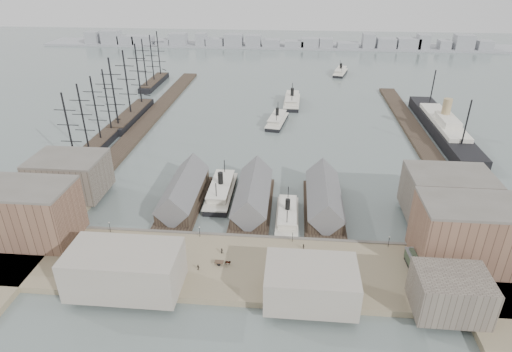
# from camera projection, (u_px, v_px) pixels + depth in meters

# --- Properties ---
(ground) EXTENTS (900.00, 900.00, 0.00)m
(ground) POSITION_uv_depth(u_px,v_px,m) (248.00, 232.00, 144.86)
(ground) COLOR #566462
(ground) RESTS_ON ground
(quay) EXTENTS (180.00, 30.00, 2.00)m
(quay) POSITION_uv_depth(u_px,v_px,m) (241.00, 268.00, 126.68)
(quay) COLOR #7E7055
(quay) RESTS_ON ground
(seawall) EXTENTS (180.00, 1.20, 2.30)m
(seawall) POSITION_uv_depth(u_px,v_px,m) (246.00, 238.00, 139.73)
(seawall) COLOR #59544C
(seawall) RESTS_ON ground
(west_wharf) EXTENTS (10.00, 220.00, 1.60)m
(west_wharf) POSITION_uv_depth(u_px,v_px,m) (146.00, 122.00, 238.52)
(west_wharf) COLOR #2D231C
(west_wharf) RESTS_ON ground
(east_wharf) EXTENTS (10.00, 180.00, 1.60)m
(east_wharf) POSITION_uv_depth(u_px,v_px,m) (419.00, 138.00, 218.04)
(east_wharf) COLOR #2D231C
(east_wharf) RESTS_ON ground
(ferry_shed_west) EXTENTS (14.00, 42.00, 12.60)m
(ferry_shed_west) POSITION_uv_depth(u_px,v_px,m) (184.00, 192.00, 159.77)
(ferry_shed_west) COLOR #2D231C
(ferry_shed_west) RESTS_ON ground
(ferry_shed_center) EXTENTS (14.00, 42.00, 12.60)m
(ferry_shed_center) POSITION_uv_depth(u_px,v_px,m) (253.00, 195.00, 157.70)
(ferry_shed_center) COLOR #2D231C
(ferry_shed_center) RESTS_ON ground
(ferry_shed_east) EXTENTS (14.00, 42.00, 12.60)m
(ferry_shed_east) POSITION_uv_depth(u_px,v_px,m) (324.00, 199.00, 155.63)
(ferry_shed_east) COLOR #2D231C
(ferry_shed_east) RESTS_ON ground
(warehouse_west_front) EXTENTS (32.00, 18.00, 18.00)m
(warehouse_west_front) POSITION_uv_depth(u_px,v_px,m) (23.00, 213.00, 134.78)
(warehouse_west_front) COLOR brown
(warehouse_west_front) RESTS_ON west_land
(warehouse_west_back) EXTENTS (26.00, 20.00, 14.00)m
(warehouse_west_back) POSITION_uv_depth(u_px,v_px,m) (70.00, 176.00, 162.28)
(warehouse_west_back) COLOR #60564C
(warehouse_west_back) RESTS_ON west_land
(warehouse_east_front) EXTENTS (30.00, 18.00, 19.00)m
(warehouse_east_front) POSITION_uv_depth(u_px,v_px,m) (470.00, 234.00, 123.73)
(warehouse_east_front) COLOR brown
(warehouse_east_front) RESTS_ON east_land
(warehouse_east_back) EXTENTS (28.00, 20.00, 15.00)m
(warehouse_east_back) POSITION_uv_depth(u_px,v_px,m) (447.00, 195.00, 148.40)
(warehouse_east_back) COLOR #60564C
(warehouse_east_back) RESTS_ON east_land
(street_bldg_center) EXTENTS (24.00, 16.00, 10.00)m
(street_bldg_center) POSITION_uv_depth(u_px,v_px,m) (311.00, 283.00, 111.72)
(street_bldg_center) COLOR gray
(street_bldg_center) RESTS_ON quay
(street_bldg_west) EXTENTS (30.00, 16.00, 12.00)m
(street_bldg_west) POSITION_uv_depth(u_px,v_px,m) (125.00, 269.00, 115.24)
(street_bldg_west) COLOR gray
(street_bldg_west) RESTS_ON quay
(street_bldg_east) EXTENTS (18.00, 14.00, 11.00)m
(street_bldg_east) POSITION_uv_depth(u_px,v_px,m) (450.00, 293.00, 107.82)
(street_bldg_east) COLOR #60564C
(street_bldg_east) RESTS_ON quay
(lamp_post_far_w) EXTENTS (0.44, 0.44, 3.92)m
(lamp_post_far_w) POSITION_uv_depth(u_px,v_px,m) (109.00, 225.00, 140.09)
(lamp_post_far_w) COLOR black
(lamp_post_far_w) RESTS_ON quay
(lamp_post_near_w) EXTENTS (0.44, 0.44, 3.92)m
(lamp_post_near_w) POSITION_uv_depth(u_px,v_px,m) (199.00, 230.00, 137.70)
(lamp_post_near_w) COLOR black
(lamp_post_near_w) RESTS_ON quay
(lamp_post_near_e) EXTENTS (0.44, 0.44, 3.92)m
(lamp_post_near_e) POSITION_uv_depth(u_px,v_px,m) (293.00, 235.00, 135.31)
(lamp_post_near_e) COLOR black
(lamp_post_near_e) RESTS_ON quay
(lamp_post_far_e) EXTENTS (0.44, 0.44, 3.92)m
(lamp_post_far_e) POSITION_uv_depth(u_px,v_px,m) (389.00, 240.00, 132.93)
(lamp_post_far_e) COLOR black
(lamp_post_far_e) RESTS_ON quay
(far_shore) EXTENTS (500.00, 40.00, 15.72)m
(far_shore) POSITION_uv_depth(u_px,v_px,m) (280.00, 43.00, 439.33)
(far_shore) COLOR gray
(far_shore) RESTS_ON ground
(ferry_docked_west) EXTENTS (9.16, 30.53, 10.90)m
(ferry_docked_west) POSITION_uv_depth(u_px,v_px,m) (221.00, 190.00, 165.34)
(ferry_docked_west) COLOR black
(ferry_docked_west) RESTS_ON ground
(ferry_docked_east) EXTENTS (7.74, 25.81, 9.22)m
(ferry_docked_east) POSITION_uv_depth(u_px,v_px,m) (287.00, 216.00, 150.05)
(ferry_docked_east) COLOR black
(ferry_docked_east) RESTS_ON ground
(ferry_open_near) EXTENTS (12.41, 28.46, 9.83)m
(ferry_open_near) POSITION_uv_depth(u_px,v_px,m) (277.00, 120.00, 237.66)
(ferry_open_near) COLOR black
(ferry_open_near) RESTS_ON ground
(ferry_open_mid) EXTENTS (10.27, 31.81, 11.28)m
(ferry_open_mid) POSITION_uv_depth(u_px,v_px,m) (292.00, 101.00, 268.53)
(ferry_open_mid) COLOR black
(ferry_open_mid) RESTS_ON ground
(ferry_open_far) EXTENTS (14.13, 27.29, 9.34)m
(ferry_open_far) POSITION_uv_depth(u_px,v_px,m) (340.00, 72.00, 338.06)
(ferry_open_far) COLOR black
(ferry_open_far) RESTS_ON ground
(sailing_ship_near) EXTENTS (8.35, 57.53, 34.33)m
(sailing_ship_near) POSITION_uv_depth(u_px,v_px,m) (95.00, 146.00, 204.85)
(sailing_ship_near) COLOR black
(sailing_ship_near) RESTS_ON ground
(sailing_ship_mid) EXTENTS (9.44, 54.53, 38.80)m
(sailing_ship_mid) POSITION_uv_depth(u_px,v_px,m) (131.00, 114.00, 244.59)
(sailing_ship_mid) COLOR black
(sailing_ship_mid) RESTS_ON ground
(sailing_ship_far) EXTENTS (8.54, 47.44, 35.10)m
(sailing_ship_far) POSITION_uv_depth(u_px,v_px,m) (154.00, 81.00, 310.44)
(sailing_ship_far) COLOR black
(sailing_ship_far) RESTS_ON ground
(ocean_steamer) EXTENTS (13.00, 94.98, 19.00)m
(ocean_steamer) POSITION_uv_depth(u_px,v_px,m) (443.00, 127.00, 223.31)
(ocean_steamer) COLOR black
(ocean_steamer) RESTS_ON ground
(tram) EXTENTS (3.77, 11.45, 4.01)m
(tram) POSITION_uv_depth(u_px,v_px,m) (414.00, 264.00, 123.38)
(tram) COLOR black
(tram) RESTS_ON quay
(horse_cart_left) EXTENTS (4.37, 3.89, 1.42)m
(horse_cart_left) POSITION_uv_depth(u_px,v_px,m) (125.00, 251.00, 130.93)
(horse_cart_left) COLOR black
(horse_cart_left) RESTS_ON quay
(horse_cart_center) EXTENTS (4.88, 1.57, 1.60)m
(horse_cart_center) POSITION_uv_depth(u_px,v_px,m) (225.00, 263.00, 125.90)
(horse_cart_center) COLOR black
(horse_cart_center) RESTS_ON quay
(horse_cart_right) EXTENTS (4.85, 2.83, 1.63)m
(horse_cart_right) POSITION_uv_depth(u_px,v_px,m) (286.00, 269.00, 123.49)
(horse_cart_right) COLOR black
(horse_cart_right) RESTS_ON quay
(pedestrian_0) EXTENTS (0.68, 0.73, 1.62)m
(pedestrian_0) POSITION_uv_depth(u_px,v_px,m) (93.00, 241.00, 135.58)
(pedestrian_0) COLOR black
(pedestrian_0) RESTS_ON quay
(pedestrian_1) EXTENTS (0.99, 0.91, 1.63)m
(pedestrian_1) POSITION_uv_depth(u_px,v_px,m) (101.00, 249.00, 131.96)
(pedestrian_1) COLOR black
(pedestrian_1) RESTS_ON quay
(pedestrian_2) EXTENTS (1.24, 1.01, 1.66)m
(pedestrian_2) POSITION_uv_depth(u_px,v_px,m) (158.00, 238.00, 136.76)
(pedestrian_2) COLOR black
(pedestrian_2) RESTS_ON quay
(pedestrian_3) EXTENTS (1.12, 0.78, 1.77)m
(pedestrian_3) POSITION_uv_depth(u_px,v_px,m) (198.00, 267.00, 123.94)
(pedestrian_3) COLOR black
(pedestrian_3) RESTS_ON quay
(pedestrian_4) EXTENTS (0.84, 0.99, 1.72)m
(pedestrian_4) POSITION_uv_depth(u_px,v_px,m) (222.00, 251.00, 130.89)
(pedestrian_4) COLOR black
(pedestrian_4) RESTS_ON quay
(pedestrian_5) EXTENTS (0.70, 0.63, 1.58)m
(pedestrian_5) POSITION_uv_depth(u_px,v_px,m) (277.00, 264.00, 125.26)
(pedestrian_5) COLOR black
(pedestrian_5) RESTS_ON quay
(pedestrian_6) EXTENTS (0.95, 1.05, 1.76)m
(pedestrian_6) POSITION_uv_depth(u_px,v_px,m) (303.00, 247.00, 132.70)
(pedestrian_6) COLOR black
(pedestrian_6) RESTS_ON quay
(pedestrian_7) EXTENTS (1.24, 1.28, 1.76)m
(pedestrian_7) POSITION_uv_depth(u_px,v_px,m) (331.00, 269.00, 123.34)
(pedestrian_7) COLOR black
(pedestrian_7) RESTS_ON quay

